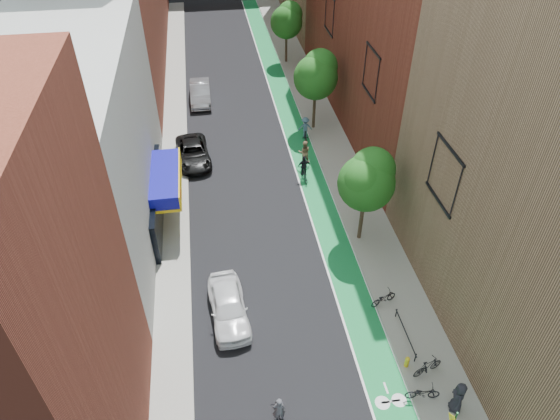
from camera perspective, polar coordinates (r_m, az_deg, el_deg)
name	(u,v)px	position (r m, az deg, el deg)	size (l,w,h in m)	color
ground	(302,394)	(24.92, 2.51, -20.31)	(160.00, 160.00, 0.00)	black
bike_lane	(291,118)	(44.43, 1.22, 10.43)	(2.00, 68.00, 0.01)	#14722F
sidewalk_left	(175,127)	(43.95, -11.90, 9.31)	(2.00, 68.00, 0.15)	gray
sidewalk_right	(319,115)	(44.85, 4.43, 10.72)	(3.00, 68.00, 0.15)	gray
building_left_white	(73,147)	(31.53, -22.57, 6.69)	(8.00, 20.00, 12.00)	silver
tree_near	(367,179)	(29.22, 9.96, 3.50)	(3.40, 3.36, 6.42)	#332619
tree_mid	(316,74)	(40.81, 4.17, 15.25)	(3.55, 3.53, 6.74)	#332619
tree_far	(287,20)	(53.76, 0.79, 20.94)	(3.30, 3.25, 6.21)	#332619
parked_car_white	(228,306)	(27.03, -5.92, -10.91)	(1.90, 4.71, 1.61)	white
parked_car_black	(193,153)	(38.92, -9.89, 6.45)	(2.37, 5.14, 1.43)	black
parked_car_silver	(200,93)	(47.52, -9.10, 13.11)	(1.78, 5.10, 1.68)	#96989E
cyclist_lead	(279,417)	(23.63, -0.11, -22.61)	(0.69, 1.86, 1.95)	black
cyclist_lane_near	(304,156)	(37.61, 2.79, 6.17)	(0.98, 1.85, 2.19)	black
cyclist_lane_mid	(304,171)	(36.34, 2.78, 4.46)	(0.96, 1.71, 1.96)	black
cyclist_lane_far	(305,130)	(40.85, 2.90, 9.07)	(1.15, 1.72, 2.06)	black
parked_bike_near	(423,393)	(25.14, 15.99, -19.44)	(0.56, 1.61, 0.85)	black
parked_bike_mid	(428,367)	(25.90, 16.54, -16.77)	(0.46, 1.64, 0.98)	black
parked_bike_far	(384,298)	(28.14, 11.75, -9.83)	(0.55, 1.59, 0.83)	black
pedestrian	(458,397)	(24.90, 19.71, -19.50)	(0.89, 0.58, 1.83)	black
fire_hydrant	(407,361)	(25.98, 14.32, -16.43)	(0.23, 0.23, 0.67)	yellow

